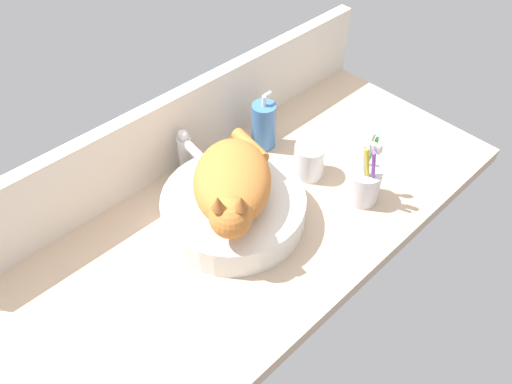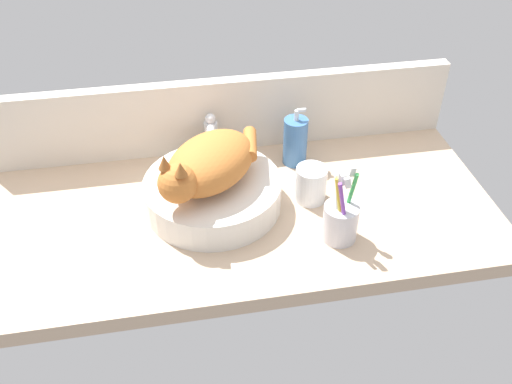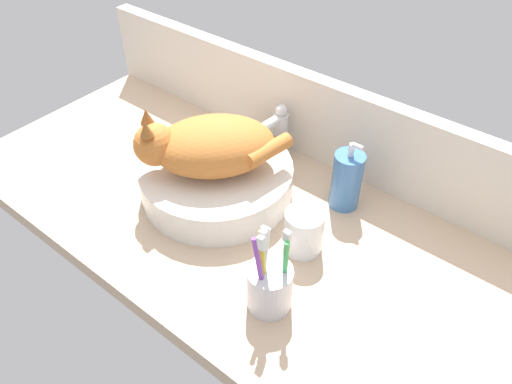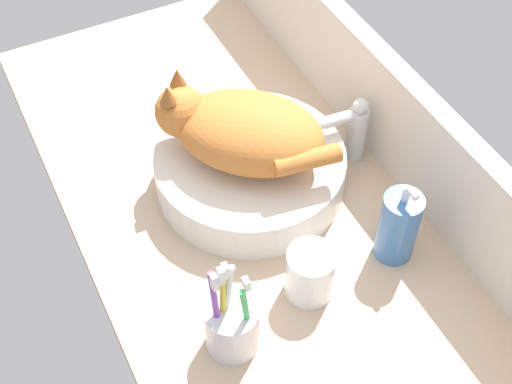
# 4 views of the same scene
# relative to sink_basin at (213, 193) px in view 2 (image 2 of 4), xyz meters

# --- Properties ---
(ground_plane) EXTENTS (1.25, 0.58, 0.04)m
(ground_plane) POSITION_rel_sink_basin_xyz_m (0.06, -0.02, -0.06)
(ground_plane) COLOR tan
(backsplash_panel) EXTENTS (1.25, 0.04, 0.20)m
(backsplash_panel) POSITION_rel_sink_basin_xyz_m (0.06, 0.25, 0.07)
(backsplash_panel) COLOR silver
(backsplash_panel) RESTS_ON ground_plane
(sink_basin) EXTENTS (0.33, 0.33, 0.07)m
(sink_basin) POSITION_rel_sink_basin_xyz_m (0.00, 0.00, 0.00)
(sink_basin) COLOR silver
(sink_basin) RESTS_ON ground_plane
(cat) EXTENTS (0.30, 0.30, 0.14)m
(cat) POSITION_rel_sink_basin_xyz_m (-0.01, -0.01, 0.09)
(cat) COLOR #CC7533
(cat) RESTS_ON sink_basin
(faucet) EXTENTS (0.04, 0.12, 0.14)m
(faucet) POSITION_rel_sink_basin_xyz_m (0.02, 0.19, 0.04)
(faucet) COLOR silver
(faucet) RESTS_ON ground_plane
(soap_dispenser) EXTENTS (0.06, 0.06, 0.16)m
(soap_dispenser) POSITION_rel_sink_basin_xyz_m (0.24, 0.14, 0.03)
(soap_dispenser) COLOR #3F72B2
(soap_dispenser) RESTS_ON ground_plane
(toothbrush_cup) EXTENTS (0.08, 0.08, 0.19)m
(toothbrush_cup) POSITION_rel_sink_basin_xyz_m (0.27, -0.16, 0.01)
(toothbrush_cup) COLOR silver
(toothbrush_cup) RESTS_ON ground_plane
(water_glass) EXTENTS (0.08, 0.08, 0.09)m
(water_glass) POSITION_rel_sink_basin_xyz_m (0.24, -0.02, 0.00)
(water_glass) COLOR white
(water_glass) RESTS_ON ground_plane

